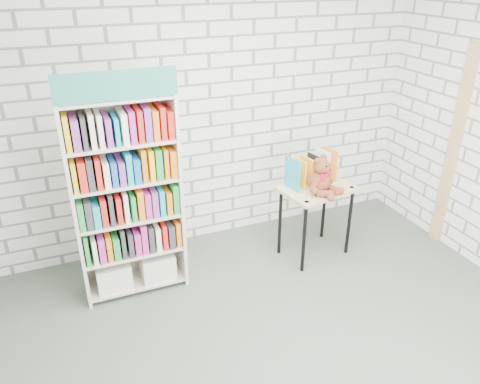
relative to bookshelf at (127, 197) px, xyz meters
name	(u,v)px	position (x,y,z in m)	size (l,w,h in m)	color
ground	(299,355)	(1.00, -1.36, -0.94)	(4.50, 4.50, 0.00)	#475346
room_shell	(315,139)	(1.00, -1.36, 0.85)	(4.52, 4.02, 2.81)	silver
bookshelf	(127,197)	(0.00, 0.00, 0.00)	(0.91, 0.36, 2.05)	beige
display_table	(317,197)	(1.82, -0.14, -0.28)	(0.79, 0.61, 0.76)	tan
table_books	(311,170)	(1.80, -0.03, -0.03)	(0.53, 0.30, 0.29)	teal
teddy_bear	(322,179)	(1.79, -0.26, -0.03)	(0.35, 0.33, 0.37)	maroon
door_trim	(453,150)	(3.22, -0.41, 0.11)	(0.05, 0.12, 2.10)	tan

